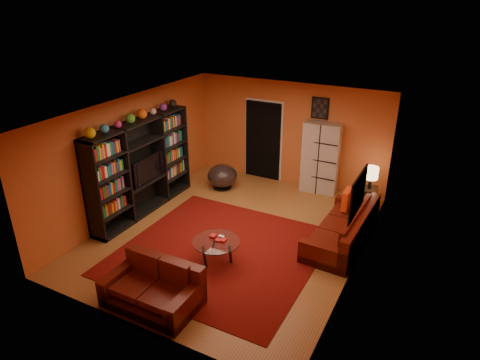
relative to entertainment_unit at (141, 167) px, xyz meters
The scene contains 20 objects.
floor 2.51m from the entertainment_unit, ahead, with size 6.00×6.00×0.00m, color brown.
ceiling 2.75m from the entertainment_unit, ahead, with size 6.00×6.00×0.00m, color white.
wall_back 3.77m from the entertainment_unit, 52.83° to the left, with size 6.00×6.00×0.00m, color #C15D2A.
wall_front 3.77m from the entertainment_unit, 52.83° to the right, with size 6.00×6.00×0.00m, color #C15D2A.
wall_left 0.34m from the entertainment_unit, behind, with size 6.00×6.00×0.00m, color #C15D2A.
wall_right 4.78m from the entertainment_unit, ahead, with size 6.00×6.00×0.00m, color #C15D2A.
rug 2.69m from the entertainment_unit, 16.42° to the right, with size 3.60×3.60×0.01m, color #4F0A09.
doorway 3.35m from the entertainment_unit, 61.98° to the left, with size 0.95×0.10×2.04m, color black.
wall_art_right 4.80m from the entertainment_unit, ahead, with size 0.03×1.00×0.70m, color black.
wall_art_back 4.36m from the entertainment_unit, 44.57° to the left, with size 0.42×0.03×0.52m, color black.
entertainment_unit is the anchor object (origin of this frame).
tv 0.08m from the entertainment_unit, 47.39° to the left, with size 0.13×1.01×0.58m, color black.
sofa 4.54m from the entertainment_unit, ahead, with size 1.01×2.28×0.85m.
loveseat 3.34m from the entertainment_unit, 47.96° to the right, with size 1.49×0.90×0.85m.
throw_pillow 4.47m from the entertainment_unit, 18.29° to the left, with size 0.12×0.42×0.42m, color #F44A1B.
coffee_table 2.76m from the entertainment_unit, 22.30° to the right, with size 0.88×0.88×0.44m.
storage_cabinet 4.25m from the entertainment_unit, 41.30° to the left, with size 0.88×0.39×1.76m, color #AFAAA2.
bowl_chair 2.20m from the entertainment_unit, 62.05° to the left, with size 0.76×0.76×0.61m.
side_table 5.16m from the entertainment_unit, 28.43° to the left, with size 0.40×0.40×0.50m, color black.
table_lamp 5.10m from the entertainment_unit, 28.43° to the left, with size 0.31×0.31×0.52m.
Camera 1 is at (3.66, -6.69, 4.62)m, focal length 32.00 mm.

